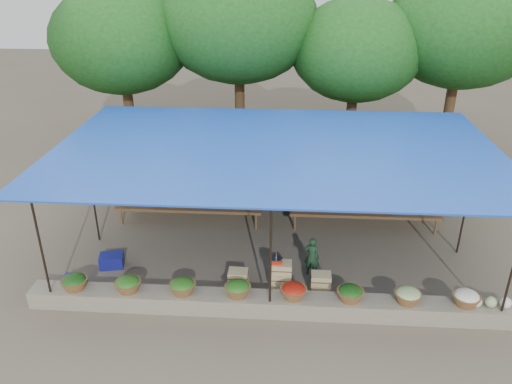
# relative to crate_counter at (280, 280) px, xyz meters

# --- Properties ---
(ground) EXTENTS (60.00, 60.00, 0.00)m
(ground) POSITION_rel_crate_counter_xyz_m (-0.20, 1.99, -0.31)
(ground) COLOR brown
(ground) RESTS_ON ground
(stone_curb) EXTENTS (10.60, 0.55, 0.40)m
(stone_curb) POSITION_rel_crate_counter_xyz_m (-0.20, -0.76, -0.11)
(stone_curb) COLOR #6B6656
(stone_curb) RESTS_ON ground
(stall_canopy) EXTENTS (10.80, 6.60, 2.82)m
(stall_canopy) POSITION_rel_crate_counter_xyz_m (-0.20, 2.06, 2.36)
(stall_canopy) COLOR black
(stall_canopy) RESTS_ON ground
(produce_baskets) EXTENTS (8.98, 0.58, 0.34)m
(produce_baskets) POSITION_rel_crate_counter_xyz_m (-0.30, -0.76, 0.25)
(produce_baskets) COLOR brown
(produce_baskets) RESTS_ON stone_curb
(netting_backdrop) EXTENTS (10.60, 0.06, 2.50)m
(netting_backdrop) POSITION_rel_crate_counter_xyz_m (-0.20, 5.14, 0.94)
(netting_backdrop) COLOR #1D4117
(netting_backdrop) RESTS_ON ground
(tree_row) EXTENTS (16.51, 5.50, 7.12)m
(tree_row) POSITION_rel_crate_counter_xyz_m (0.30, 8.08, 4.39)
(tree_row) COLOR #382214
(tree_row) RESTS_ON ground
(fruit_table_left) EXTENTS (4.21, 0.95, 0.93)m
(fruit_table_left) POSITION_rel_crate_counter_xyz_m (-2.69, 3.34, 0.30)
(fruit_table_left) COLOR #4C3A1E
(fruit_table_left) RESTS_ON ground
(fruit_table_right) EXTENTS (4.21, 0.95, 0.93)m
(fruit_table_right) POSITION_rel_crate_counter_xyz_m (2.31, 3.34, 0.30)
(fruit_table_right) COLOR #4C3A1E
(fruit_table_right) RESTS_ON ground
(crate_counter) EXTENTS (2.35, 0.35, 0.77)m
(crate_counter) POSITION_rel_crate_counter_xyz_m (0.00, 0.00, 0.00)
(crate_counter) COLOR tan
(crate_counter) RESTS_ON ground
(weighing_scale) EXTENTS (0.28, 0.28, 0.30)m
(weighing_scale) POSITION_rel_crate_counter_xyz_m (-0.10, 0.00, 0.53)
(weighing_scale) COLOR red
(weighing_scale) RESTS_ON crate_counter
(vendor_seated) EXTENTS (0.44, 0.36, 1.03)m
(vendor_seated) POSITION_rel_crate_counter_xyz_m (0.74, 0.70, 0.21)
(vendor_seated) COLOR #193821
(vendor_seated) RESTS_ON ground
(customer_left) EXTENTS (0.99, 0.87, 1.72)m
(customer_left) POSITION_rel_crate_counter_xyz_m (-2.79, 3.85, 0.55)
(customer_left) COLOR slate
(customer_left) RESTS_ON ground
(customer_mid) EXTENTS (1.20, 0.97, 1.62)m
(customer_mid) POSITION_rel_crate_counter_xyz_m (0.58, 3.88, 0.50)
(customer_mid) COLOR slate
(customer_mid) RESTS_ON ground
(customer_right) EXTENTS (0.93, 0.78, 1.49)m
(customer_right) POSITION_rel_crate_counter_xyz_m (2.88, 4.18, 0.43)
(customer_right) COLOR slate
(customer_right) RESTS_ON ground
(blue_crate_front) EXTENTS (0.53, 0.41, 0.30)m
(blue_crate_front) POSITION_rel_crate_counter_xyz_m (-4.80, -0.22, -0.16)
(blue_crate_front) COLOR navy
(blue_crate_front) RESTS_ON ground
(blue_crate_back) EXTENTS (0.63, 0.51, 0.34)m
(blue_crate_back) POSITION_rel_crate_counter_xyz_m (-4.22, 0.73, -0.14)
(blue_crate_back) COLOR navy
(blue_crate_back) RESTS_ON ground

